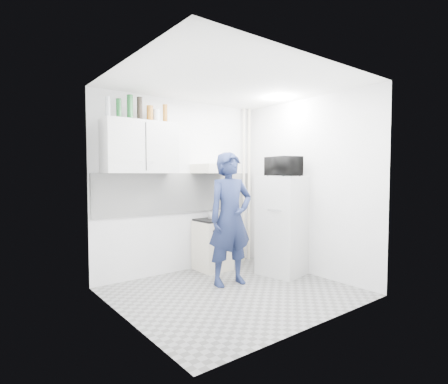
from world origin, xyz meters
TOP-DOWN VIEW (x-y plane):
  - floor at (0.00, 0.00)m, footprint 2.80×2.80m
  - ceiling at (0.00, 0.00)m, footprint 2.80×2.80m
  - wall_back at (0.00, 1.25)m, footprint 2.80×0.00m
  - wall_left at (-1.40, 0.00)m, footprint 0.00×2.60m
  - wall_right at (1.40, 0.00)m, footprint 0.00×2.60m
  - person at (0.17, 0.28)m, footprint 0.70×0.51m
  - stove at (0.39, 1.00)m, footprint 0.48×0.48m
  - fridge at (1.10, 0.19)m, footprint 0.71×0.71m
  - stove_top at (0.39, 1.00)m, footprint 0.46×0.46m
  - saucepan at (0.48, 1.08)m, footprint 0.20×0.20m
  - microwave at (1.10, 0.19)m, footprint 0.59×0.46m
  - bottle_a at (-1.18, 1.07)m, footprint 0.06×0.06m
  - bottle_b at (-1.04, 1.07)m, footprint 0.07×0.07m
  - bottle_c at (-0.89, 1.07)m, footprint 0.08×0.08m
  - bottle_d at (-0.75, 1.07)m, footprint 0.07×0.07m
  - canister_a at (-0.60, 1.07)m, footprint 0.09×0.09m
  - canister_b at (-0.50, 1.07)m, footprint 0.10×0.10m
  - bottle_e at (-0.37, 1.07)m, footprint 0.07×0.07m
  - upper_cabinet at (-0.75, 1.07)m, footprint 1.00×0.35m
  - range_hood at (0.45, 1.00)m, footprint 0.60×0.50m
  - backsplash at (0.00, 1.24)m, footprint 2.74×0.03m
  - pipe_a at (1.30, 1.17)m, footprint 0.05×0.05m
  - pipe_b at (1.18, 1.17)m, footprint 0.04×0.04m
  - ceiling_spot_fixture at (1.00, 0.20)m, footprint 0.10×0.10m

SIDE VIEW (x-z plane):
  - floor at x=0.00m, z-range 0.00..0.00m
  - stove at x=0.39m, z-range 0.00..0.76m
  - fridge at x=1.10m, z-range 0.00..1.45m
  - stove_top at x=0.39m, z-range 0.76..0.79m
  - saucepan at x=0.48m, z-range 0.79..0.90m
  - person at x=0.17m, z-range 0.00..1.78m
  - backsplash at x=0.00m, z-range 0.90..1.50m
  - wall_left at x=-1.40m, z-range 0.00..2.60m
  - wall_right at x=1.40m, z-range 0.00..2.60m
  - pipe_a at x=1.30m, z-range 0.00..2.60m
  - pipe_b at x=1.18m, z-range 0.00..2.60m
  - wall_back at x=0.00m, z-range -0.10..2.70m
  - range_hood at x=0.45m, z-range 1.50..1.64m
  - microwave at x=1.10m, z-range 1.45..1.74m
  - upper_cabinet at x=-0.75m, z-range 1.50..2.20m
  - canister_b at x=-0.50m, z-range 2.20..2.38m
  - canister_a at x=-0.60m, z-range 2.20..2.42m
  - bottle_b at x=-1.04m, z-range 2.20..2.46m
  - bottle_e at x=-0.37m, z-range 2.20..2.46m
  - bottle_a at x=-1.18m, z-range 2.20..2.47m
  - bottle_d at x=-0.75m, z-range 2.20..2.52m
  - bottle_c at x=-0.89m, z-range 2.20..2.53m
  - ceiling_spot_fixture at x=1.00m, z-range 2.56..2.58m
  - ceiling at x=0.00m, z-range 2.60..2.60m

